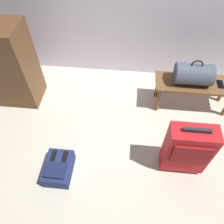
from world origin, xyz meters
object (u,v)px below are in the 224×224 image
duffel_bag_slate (194,74)px  suitcase_upright_red (187,149)px  bench (195,86)px  side_cabinet (10,66)px  cell_phone (220,84)px  backpack_navy (59,168)px

duffel_bag_slate → suitcase_upright_red: bearing=-97.9°
bench → duffel_bag_slate: 0.21m
bench → side_cabinet: 2.33m
bench → cell_phone: cell_phone is taller
cell_phone → suitcase_upright_red: suitcase_upright_red is taller
duffel_bag_slate → suitcase_upright_red: (-0.13, -0.93, -0.18)m
bench → side_cabinet: (-2.32, -0.07, 0.20)m
suitcase_upright_red → side_cabinet: (-2.12, 0.86, 0.18)m
duffel_bag_slate → side_cabinet: bearing=-178.2°
duffel_bag_slate → suitcase_upright_red: 0.96m
cell_phone → bench: bearing=179.4°
suitcase_upright_red → backpack_navy: suitcase_upright_red is taller
backpack_navy → side_cabinet: side_cabinet is taller
bench → side_cabinet: size_ratio=0.91×
bench → backpack_navy: 1.92m
bench → cell_phone: 0.30m
bench → cell_phone: (0.29, -0.00, 0.07)m
bench → suitcase_upright_red: size_ratio=1.37×
backpack_navy → side_cabinet: bearing=126.8°
backpack_navy → bench: bearing=36.9°
bench → backpack_navy: size_ratio=2.63×
suitcase_upright_red → backpack_navy: 1.37m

